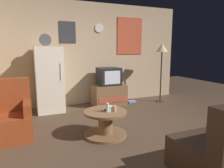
# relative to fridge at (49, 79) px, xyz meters

# --- Properties ---
(ground_plane) EXTENTS (12.00, 12.00, 0.00)m
(ground_plane) POSITION_rel_fridge_xyz_m (1.11, -2.03, -0.75)
(ground_plane) COLOR #4C3828
(wall_with_art) EXTENTS (5.20, 0.12, 2.63)m
(wall_with_art) POSITION_rel_fridge_xyz_m (1.12, 0.42, 0.56)
(wall_with_art) COLOR tan
(wall_with_art) RESTS_ON ground_plane
(fridge) EXTENTS (0.60, 0.62, 1.77)m
(fridge) POSITION_rel_fridge_xyz_m (0.00, 0.00, 0.00)
(fridge) COLOR silver
(fridge) RESTS_ON ground_plane
(tv_stand) EXTENTS (0.84, 0.53, 0.53)m
(tv_stand) POSITION_rel_fridge_xyz_m (1.47, -0.02, -0.49)
(tv_stand) COLOR brown
(tv_stand) RESTS_ON ground_plane
(crt_tv) EXTENTS (0.54, 0.51, 0.44)m
(crt_tv) POSITION_rel_fridge_xyz_m (1.47, -0.02, -0.00)
(crt_tv) COLOR black
(crt_tv) RESTS_ON tv_stand
(standing_lamp) EXTENTS (0.32, 0.32, 1.59)m
(standing_lamp) POSITION_rel_fridge_xyz_m (2.93, -0.24, 0.60)
(standing_lamp) COLOR #332D28
(standing_lamp) RESTS_ON ground_plane
(coffee_table) EXTENTS (0.72, 0.72, 0.43)m
(coffee_table) POSITION_rel_fridge_xyz_m (0.69, -1.81, -0.54)
(coffee_table) COLOR brown
(coffee_table) RESTS_ON ground_plane
(wine_glass) EXTENTS (0.05, 0.05, 0.15)m
(wine_glass) POSITION_rel_fridge_xyz_m (0.70, -1.88, -0.25)
(wine_glass) COLOR silver
(wine_glass) RESTS_ON coffee_table
(mug_ceramic_white) EXTENTS (0.08, 0.08, 0.09)m
(mug_ceramic_white) POSITION_rel_fridge_xyz_m (0.76, -1.84, -0.28)
(mug_ceramic_white) COLOR silver
(mug_ceramic_white) RESTS_ON coffee_table
(mug_ceramic_tan) EXTENTS (0.08, 0.08, 0.09)m
(mug_ceramic_tan) POSITION_rel_fridge_xyz_m (0.82, -1.88, -0.28)
(mug_ceramic_tan) COLOR tan
(mug_ceramic_tan) RESTS_ON coffee_table
(remote_control) EXTENTS (0.16, 0.10, 0.02)m
(remote_control) POSITION_rel_fridge_xyz_m (0.75, -1.77, -0.32)
(remote_control) COLOR black
(remote_control) RESTS_ON coffee_table
(armchair) EXTENTS (0.68, 0.68, 0.96)m
(armchair) POSITION_rel_fridge_xyz_m (-0.79, -1.29, -0.42)
(armchair) COLOR maroon
(armchair) RESTS_ON ground_plane
(book_stack) EXTENTS (0.22, 0.15, 0.07)m
(book_stack) POSITION_rel_fridge_xyz_m (2.10, -0.10, -0.72)
(book_stack) COLOR #444C58
(book_stack) RESTS_ON ground_plane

